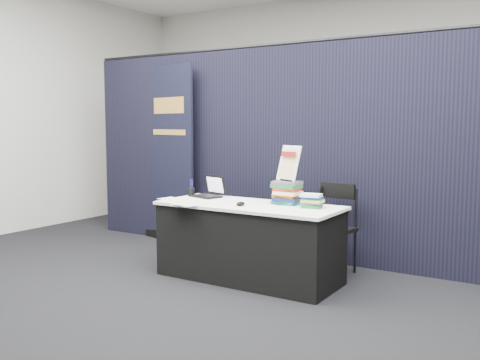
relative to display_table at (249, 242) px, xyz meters
The scene contains 15 objects.
floor 0.67m from the display_table, 90.00° to the right, with size 8.00×8.00×0.00m, color black.
wall_back 3.71m from the display_table, 90.00° to the left, with size 8.00×0.02×3.50m, color beige.
drape_partition 1.33m from the display_table, 90.00° to the left, with size 6.00×0.08×2.40m, color black.
display_table is the anchor object (origin of this frame).
laptop 0.78m from the display_table, 162.58° to the left, with size 0.34×0.31×0.23m.
mouse 0.42m from the display_table, 93.06° to the right, with size 0.07×0.12×0.04m, color black.
brochure_left 0.93m from the display_table, behind, with size 0.27×0.19×0.00m, color white.
brochure_mid 0.70m from the display_table, 145.55° to the right, with size 0.29×0.21×0.00m, color silver.
brochure_right 0.69m from the display_table, 150.32° to the right, with size 0.34×0.24×0.00m, color silver.
pen_cup 0.93m from the display_table, behind, with size 0.07×0.07×0.09m, color black.
book_stack_tall 0.61m from the display_table, 28.64° to the left, with size 0.24×0.19×0.22m.
book_stack_short 0.76m from the display_table, ahead, with size 0.20×0.16×0.13m.
info_sign 0.86m from the display_table, 32.65° to the left, with size 0.28×0.19×0.35m.
pullup_banner 2.11m from the display_table, 151.92° to the left, with size 0.96×0.32×2.27m.
stacking_chair 0.87m from the display_table, 45.40° to the left, with size 0.48×0.49×0.92m.
Camera 1 is at (2.67, -3.84, 1.52)m, focal length 40.00 mm.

